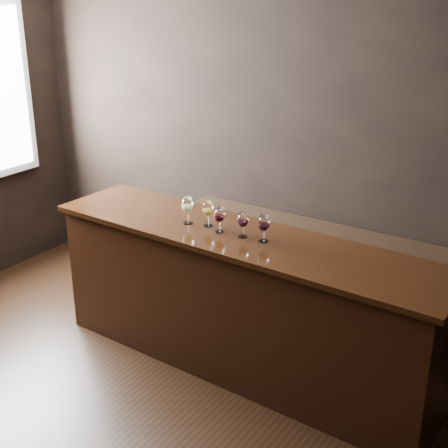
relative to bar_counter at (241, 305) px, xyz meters
The scene contains 10 objects.
ground 1.37m from the bar_counter, 105.65° to the right, with size 5.00×5.00×0.00m, color black.
room_shell 1.81m from the bar_counter, 117.39° to the right, with size 5.02×4.52×2.81m.
bar_counter is the anchor object (origin of this frame).
bar_top 0.53m from the bar_counter, ahead, with size 2.99×0.69×0.04m, color black.
back_bar_shelf 0.83m from the bar_counter, 75.21° to the left, with size 2.41×0.40×0.87m, color black.
glass_white 0.81m from the bar_counter, behind, with size 0.09×0.09×0.20m.
glass_amber 0.73m from the bar_counter, behind, with size 0.08×0.08×0.19m.
glass_red_a 0.69m from the bar_counter, 167.62° to the right, with size 0.08×0.08×0.18m.
glass_red_b 0.67m from the bar_counter, 46.74° to the right, with size 0.08×0.08×0.18m.
glass_red_c 0.69m from the bar_counter, ahead, with size 0.08×0.08×0.19m.
Camera 1 is at (2.43, -2.14, 2.68)m, focal length 50.00 mm.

